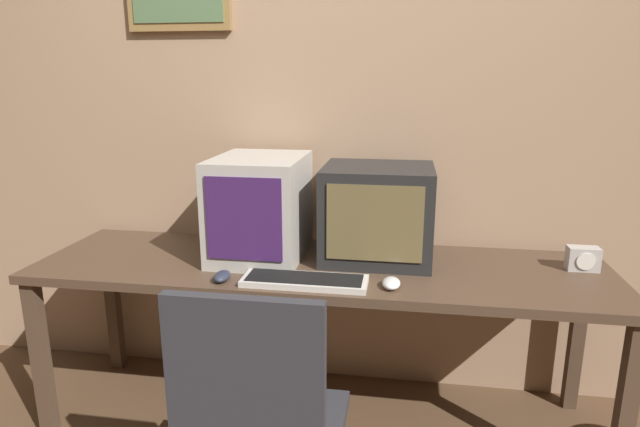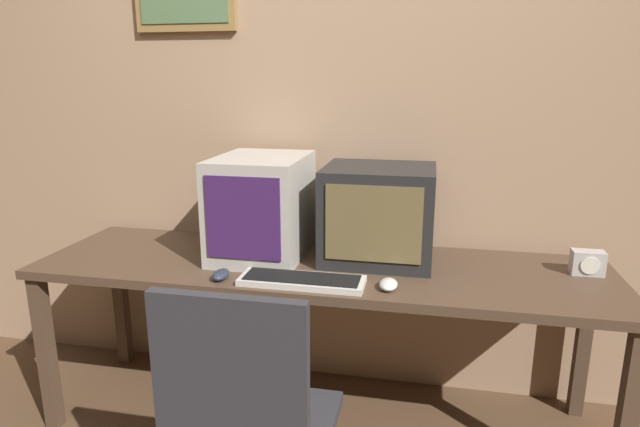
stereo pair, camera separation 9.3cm
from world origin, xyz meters
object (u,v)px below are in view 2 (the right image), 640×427
at_px(monitor_left, 262,206).
at_px(mouse_near_keyboard, 388,284).
at_px(keyboard_main, 302,280).
at_px(mouse_far_corner, 221,275).
at_px(monitor_right, 378,214).
at_px(desk_clock, 588,263).

height_order(monitor_left, mouse_near_keyboard, monitor_left).
bearing_deg(keyboard_main, monitor_left, 129.55).
xyz_separation_m(keyboard_main, mouse_far_corner, (-0.31, -0.02, 0.01)).
distance_m(monitor_right, keyboard_main, 0.45).
height_order(monitor_left, keyboard_main, monitor_left).
height_order(monitor_right, mouse_near_keyboard, monitor_right).
height_order(monitor_left, mouse_far_corner, monitor_left).
xyz_separation_m(mouse_far_corner, desk_clock, (1.35, 0.34, 0.03)).
bearing_deg(mouse_far_corner, keyboard_main, 3.60).
relative_size(keyboard_main, mouse_near_keyboard, 4.36).
relative_size(mouse_near_keyboard, desk_clock, 0.89).
bearing_deg(monitor_right, monitor_left, -174.75).
bearing_deg(keyboard_main, desk_clock, 16.82).
relative_size(monitor_left, keyboard_main, 1.03).
bearing_deg(desk_clock, mouse_near_keyboard, -157.60).
distance_m(keyboard_main, mouse_near_keyboard, 0.31).
bearing_deg(mouse_near_keyboard, keyboard_main, -177.40).
bearing_deg(mouse_near_keyboard, desk_clock, 22.40).
height_order(monitor_right, keyboard_main, monitor_right).
bearing_deg(desk_clock, monitor_left, -178.99).
relative_size(mouse_far_corner, desk_clock, 0.85).
relative_size(keyboard_main, mouse_far_corner, 4.58).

